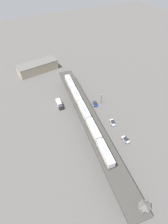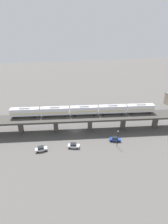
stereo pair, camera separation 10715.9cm
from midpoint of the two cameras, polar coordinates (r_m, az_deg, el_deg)
ground_plane at (r=65.29m, az=-30.94°, el=-23.27°), size 400.00×400.00×0.00m
elevated_viaduct at (r=60.38m, az=-33.11°, el=-21.05°), size 21.81×92.24×6.86m
subway_train at (r=60.26m, az=-35.34°, el=-16.17°), size 11.93×62.14×4.45m
signal_hut at (r=52.38m, az=-40.12°, el=-64.76°), size 3.66×3.66×3.40m
street_car_blue at (r=70.18m, az=-22.98°, el=-10.34°), size 3.14×4.75×1.89m
street_car_white at (r=60.67m, az=-19.29°, el=-22.24°), size 3.04×4.74×1.89m
street_car_silver at (r=56.24m, az=-16.76°, el=-33.05°), size 2.27×4.55×1.89m
delivery_truck at (r=79.34m, az=-37.52°, el=-9.35°), size 2.94×7.38×3.20m
street_lamp at (r=67.11m, az=-20.73°, el=-8.20°), size 0.44×0.44×6.94m
warehouse_building at (r=111.83m, az=-37.24°, el=7.73°), size 29.55×13.44×6.80m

